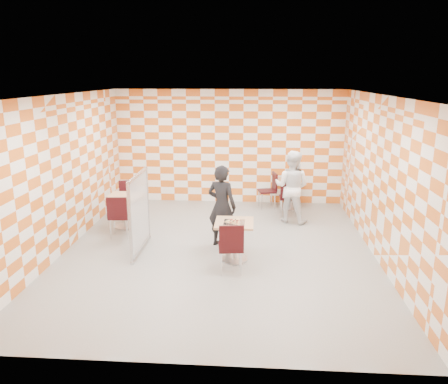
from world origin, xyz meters
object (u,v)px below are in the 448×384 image
Objects in this scene: second_table at (291,189)px; chair_second_side at (271,187)px; chair_main_front at (231,245)px; chair_empty_near at (118,214)px; sport_bottle at (286,176)px; main_table at (234,234)px; chair_second_front at (289,195)px; man_white at (292,187)px; partition at (139,212)px; soda_bottle at (294,175)px; man_dark at (222,206)px; empty_table at (125,206)px; chair_empty_far at (128,197)px.

chair_second_side is at bearing 177.24° from second_table.
chair_empty_near is (-2.45, 1.57, 0.00)m from chair_main_front.
chair_second_side is at bearing -173.29° from sport_bottle.
sport_bottle is at bearing 6.71° from chair_second_side.
chair_second_front is at bearing 66.21° from main_table.
chair_second_front is 0.48m from man_white.
partition reaches higher than chair_main_front.
second_table is at bearing 81.49° from chair_second_front.
soda_bottle reaches higher than sport_bottle.
chair_second_front is at bearing -87.42° from sport_bottle.
second_table is at bearing 44.18° from partition.
chair_second_side is 0.56× the size of man_dark.
chair_empty_near is at bearing 134.34° from partition.
man_dark is at bearing -6.85° from chair_empty_near.
chair_empty_near is (-3.25, -2.44, 0.00)m from chair_second_side.
empty_table is 3.75m from chair_second_side.
partition is at bearing -135.58° from soda_bottle.
second_table is 0.37m from soda_bottle.
chair_empty_far is at bearing 96.91° from chair_empty_near.
main_table is 0.81× the size of chair_empty_far.
man_white is 1.13m from sport_bottle.
second_table is 1.00× the size of empty_table.
man_white is (1.50, 1.62, 0.01)m from man_dark.
soda_bottle is at bearing 33.19° from chair_empty_near.
man_white reaches higher than chair_empty_near.
main_table is at bearing -21.44° from chair_empty_near.
partition is 0.92× the size of man_white.
man_white is (0.44, -1.08, 0.30)m from chair_second_side.
chair_empty_far is (-0.09, 0.59, 0.04)m from empty_table.
partition reaches higher than sport_bottle.
soda_bottle is at bearing -76.60° from man_white.
chair_main_front is at bearing -108.91° from soda_bottle.
main_table is 0.44× the size of man_white.
chair_second_side is (3.32, 1.75, 0.04)m from empty_table.
man_dark reaches higher than partition.
empty_table is 0.45× the size of man_dark.
chair_empty_far is at bearing 112.12° from partition.
chair_empty_near is at bearing 41.13° from man_white.
soda_bottle is at bearing 52.33° from second_table.
man_white reaches higher than partition.
main_table is 0.45× the size of man_dark.
chair_main_front is (-1.32, -3.98, 0.04)m from second_table.
chair_main_front is at bearing -108.32° from second_table.
empty_table is at bearing 31.03° from man_white.
man_white reaches higher than main_table.
second_table is at bearing -97.63° from man_dark.
main_table is 1.90m from partition.
empty_table is 0.44× the size of man_white.
chair_empty_near is 3.95m from man_white.
empty_table is 0.81× the size of chair_empty_far.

